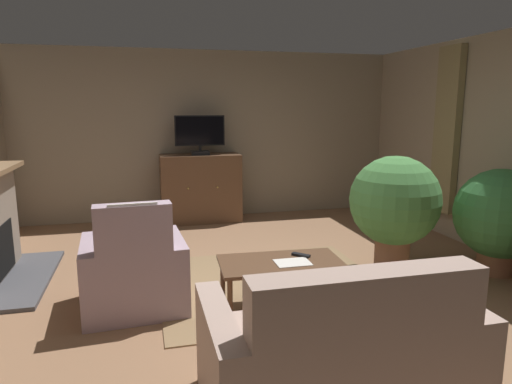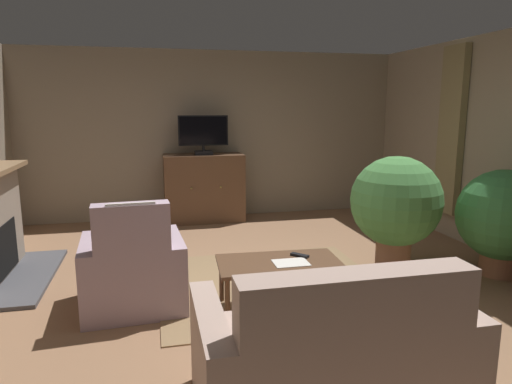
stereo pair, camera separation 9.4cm
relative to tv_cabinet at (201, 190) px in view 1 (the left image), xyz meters
The scene contains 14 objects.
ground_plane 2.90m from the tv_cabinet, 85.74° to the right, with size 6.54×6.90×0.04m, color #936B4C.
wall_back 0.91m from the tv_cabinet, 58.74° to the left, with size 6.54×0.10×2.63m, color gray.
curtain_panel_far 3.63m from the tv_cabinet, 27.16° to the right, with size 0.10×0.44×2.21m, color #8E7F56.
rug_central 2.84m from the tv_cabinet, 82.86° to the right, with size 2.21×2.03×0.01m, color #8E704C.
tv_cabinet is the anchor object (origin of this frame).
television 0.86m from the tv_cabinet, 90.00° to the right, with size 0.75×0.20×0.59m.
coffee_table 3.36m from the tv_cabinet, 85.28° to the right, with size 1.09×0.65×0.44m.
tv_remote 3.29m from the tv_cabinet, 81.41° to the right, with size 0.17×0.05×0.02m, color black.
folded_newspaper 3.42m from the tv_cabinet, 83.92° to the right, with size 0.30×0.22×0.01m, color silver.
sofa_floral 4.76m from the tv_cabinet, 87.67° to the right, with size 1.51×0.92×0.98m.
armchair_near_window 3.18m from the tv_cabinet, 107.75° to the right, with size 0.92×0.88×1.03m.
potted_plant_tall_palm_by_window 3.26m from the tv_cabinet, 58.46° to the right, with size 0.95×0.95×1.27m.
potted_plant_leafy_by_curtain 4.13m from the tv_cabinet, 47.34° to the right, with size 0.96×0.96×1.13m.
cat 2.21m from the tv_cabinet, 124.30° to the right, with size 0.67×0.18×0.19m.
Camera 1 is at (-1.06, -4.13, 1.77)m, focal length 32.17 mm.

